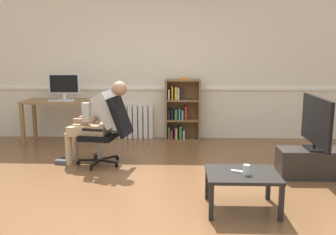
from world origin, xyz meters
The scene contains 15 objects.
ground_plane centered at (0.00, 0.00, 0.00)m, with size 18.00×18.00×0.00m, color brown.
back_wall centered at (0.00, 2.65, 1.35)m, with size 12.00×0.13×2.70m.
computer_desk centered at (-1.76, 2.15, 0.64)m, with size 1.22×0.60×0.76m.
imac_monitor centered at (-1.70, 2.23, 1.01)m, with size 0.53×0.14×0.44m.
keyboard centered at (-1.72, 2.01, 0.77)m, with size 0.37×0.12×0.02m, color silver.
computer_mouse centered at (-1.51, 2.03, 0.77)m, with size 0.06×0.10×0.03m, color white.
bookshelf centered at (0.33, 2.44, 0.53)m, with size 0.62×0.29×1.12m.
radiator centered at (-0.60, 2.54, 0.31)m, with size 0.84×0.08×0.62m.
office_chair centered at (-0.68, 0.91, 0.53)m, with size 0.81×0.62×0.98m.
person_seated centered at (-0.84, 0.94, 0.64)m, with size 1.06×0.48×1.19m.
tv_stand centered at (2.02, 0.51, 0.18)m, with size 0.88×0.37×0.36m.
tv_screen centered at (2.02, 0.51, 0.71)m, with size 0.21×0.99×0.67m.
coffee_table centered at (0.94, -0.50, 0.34)m, with size 0.72×0.57×0.39m.
drinking_glass centered at (0.97, -0.56, 0.44)m, with size 0.07×0.07×0.10m, color silver.
spare_remote centered at (0.90, -0.49, 0.40)m, with size 0.04×0.15×0.02m, color white.
Camera 1 is at (0.31, -4.03, 1.59)m, focal length 39.04 mm.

